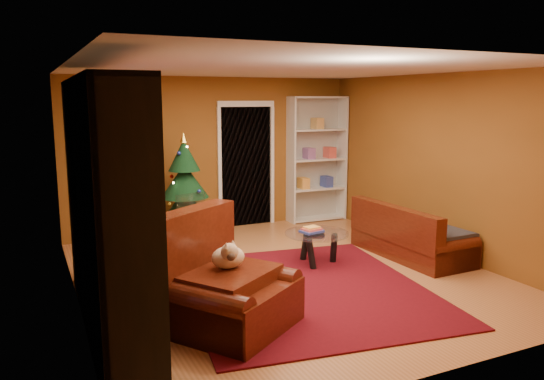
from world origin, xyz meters
name	(u,v)px	position (x,y,z in m)	size (l,w,h in m)	color
floor	(285,277)	(0.00, 0.00, -0.03)	(5.00, 5.50, 0.05)	#A26033
ceiling	(286,66)	(0.00, 0.00, 2.62)	(5.00, 5.50, 0.05)	silver
wall_back	(213,154)	(0.00, 2.77, 1.30)	(5.00, 0.05, 2.60)	brown
wall_left	(70,190)	(-2.52, 0.00, 1.30)	(0.05, 5.50, 2.60)	brown
wall_right	(442,164)	(2.52, 0.00, 1.30)	(0.05, 5.50, 2.60)	brown
doorway	(246,167)	(0.60, 2.73, 1.05)	(1.06, 0.60, 2.16)	black
rug	(305,289)	(-0.03, -0.57, 0.01)	(2.77, 3.23, 0.02)	#560911
media_unit	(104,208)	(-2.27, -0.66, 1.22)	(0.49, 3.17, 2.43)	black
christmas_tree	(185,189)	(-0.69, 2.15, 0.84)	(0.98, 0.98, 1.74)	black
gift_box_teal	(154,250)	(-1.37, 1.37, 0.15)	(0.29, 0.29, 0.29)	teal
gift_box_green	(220,238)	(-0.30, 1.64, 0.13)	(0.27, 0.27, 0.27)	#30612C
gift_box_red	(143,233)	(-1.28, 2.59, 0.10)	(0.20, 0.20, 0.20)	#A31B1C
white_bookshelf	(317,159)	(1.93, 2.57, 1.14)	(1.08, 0.39, 2.34)	white
armchair	(230,282)	(-1.20, -1.17, 0.47)	(1.20, 1.20, 0.94)	#3E1309
dog	(228,257)	(-1.19, -1.10, 0.70)	(0.40, 0.30, 0.31)	#DAB690
sofa	(412,230)	(2.02, -0.02, 0.39)	(1.81, 0.81, 0.78)	#3E1309
coffee_table	(317,248)	(0.59, 0.22, 0.23)	(0.87, 0.87, 0.55)	gray
acrylic_chair	(199,233)	(-0.85, 0.96, 0.43)	(0.44, 0.48, 0.86)	#66605B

